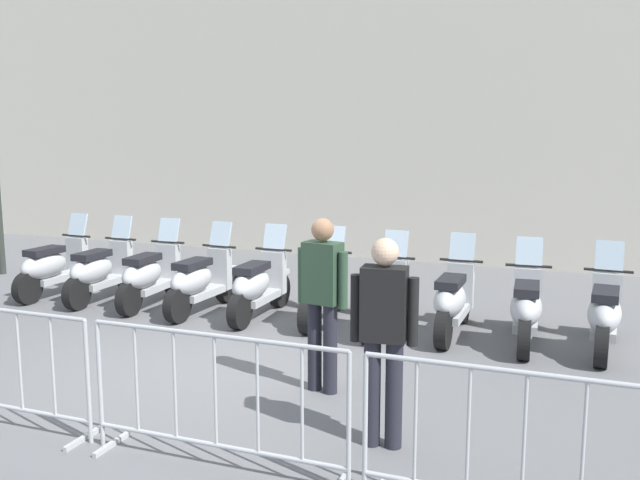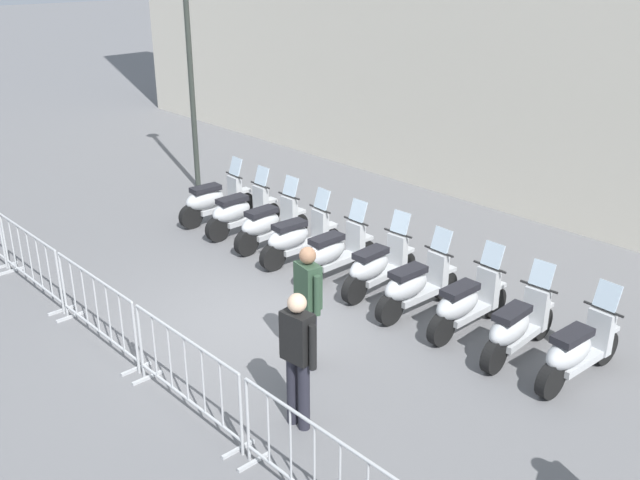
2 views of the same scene
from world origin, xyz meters
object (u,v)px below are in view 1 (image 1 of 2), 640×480
object	(u,v)px
motorcycle_3	(200,282)
officer_by_barriers	(384,330)
motorcycle_1	(100,272)
motorcycle_0	(54,268)
motorcycle_2	(150,276)
motorcycle_8	(526,309)
motorcycle_9	(605,315)
barrier_segment_4	(524,451)
motorcycle_7	(453,301)
motorcycle_4	(258,286)
motorcycle_6	(382,297)
officer_near_row_end	(322,295)
motorcycle_5	(321,290)
barrier_segment_3	(216,402)

from	to	relation	value
motorcycle_3	officer_by_barriers	world-z (taller)	officer_by_barriers
motorcycle_1	motorcycle_0	bearing A→B (deg)	-171.46
motorcycle_2	officer_by_barriers	bearing A→B (deg)	-26.49
motorcycle_8	motorcycle_9	size ratio (longest dim) A/B	0.99
motorcycle_1	motorcycle_2	xyz separation A→B (m)	(0.87, 0.14, 0.00)
barrier_segment_4	motorcycle_1	bearing A→B (deg)	157.50
motorcycle_7	officer_by_barriers	xyz separation A→B (m)	(0.53, -3.19, 0.53)
motorcycle_4	motorcycle_8	size ratio (longest dim) A/B	1.01
motorcycle_6	motorcycle_7	xyz separation A→B (m)	(0.85, 0.23, 0.00)
motorcycle_0	motorcycle_4	distance (m)	3.52
officer_near_row_end	motorcycle_0	bearing A→B (deg)	166.37
motorcycle_2	motorcycle_6	distance (m)	3.51
motorcycle_5	motorcycle_6	bearing A→B (deg)	2.70
motorcycle_3	officer_by_barriers	size ratio (longest dim) A/B	1.00
motorcycle_4	officer_by_barriers	world-z (taller)	officer_by_barriers
motorcycle_3	motorcycle_2	bearing A→B (deg)	-174.95
motorcycle_8	barrier_segment_4	xyz separation A→B (m)	(0.92, -3.90, 0.07)
motorcycle_4	motorcycle_5	size ratio (longest dim) A/B	1.01
motorcycle_9	barrier_segment_3	world-z (taller)	motorcycle_9
motorcycle_3	officer_near_row_end	xyz separation A→B (m)	(2.95, -1.69, 0.53)
officer_by_barriers	motorcycle_8	bearing A→B (deg)	83.80
motorcycle_4	barrier_segment_3	distance (m)	4.24
motorcycle_5	motorcycle_3	bearing A→B (deg)	-165.99
motorcycle_1	motorcycle_7	size ratio (longest dim) A/B	1.00
motorcycle_7	officer_by_barriers	distance (m)	3.28
motorcycle_0	officer_near_row_end	distance (m)	5.75
officer_near_row_end	motorcycle_4	bearing A→B (deg)	138.11
motorcycle_9	motorcycle_3	bearing A→B (deg)	-169.52
motorcycle_1	officer_by_barriers	bearing A→B (deg)	-21.74
motorcycle_9	motorcycle_6	bearing A→B (deg)	-169.31
motorcycle_8	motorcycle_9	world-z (taller)	same
motorcycle_9	officer_by_barriers	distance (m)	3.69
motorcycle_2	motorcycle_6	xyz separation A→B (m)	(3.46, 0.55, 0.00)
barrier_segment_3	officer_by_barriers	size ratio (longest dim) A/B	1.24
motorcycle_6	barrier_segment_3	distance (m)	3.96
barrier_segment_3	motorcycle_6	bearing A→B (deg)	96.32
motorcycle_8	barrier_segment_3	xyz separation A→B (m)	(-1.30, -4.25, 0.07)
motorcycle_1	motorcycle_9	xyz separation A→B (m)	(6.92, 1.17, 0.00)
motorcycle_7	motorcycle_8	xyz separation A→B (m)	(0.88, 0.09, 0.00)
motorcycle_4	motorcycle_0	bearing A→B (deg)	-171.47
motorcycle_3	motorcycle_8	xyz separation A→B (m)	(4.33, 0.79, 0.00)
motorcycle_6	barrier_segment_4	bearing A→B (deg)	-53.38
barrier_segment_4	motorcycle_6	bearing A→B (deg)	126.62
motorcycle_3	officer_near_row_end	bearing A→B (deg)	-29.83
barrier_segment_3	motorcycle_5	bearing A→B (deg)	108.62
motorcycle_4	motorcycle_9	xyz separation A→B (m)	(4.32, 0.78, 0.00)
motorcycle_2	motorcycle_7	xyz separation A→B (m)	(4.32, 0.78, 0.00)
motorcycle_6	barrier_segment_3	size ratio (longest dim) A/B	0.80
motorcycle_1	motorcycle_4	xyz separation A→B (m)	(2.61, 0.39, 0.00)
motorcycle_7	motorcycle_8	bearing A→B (deg)	5.57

